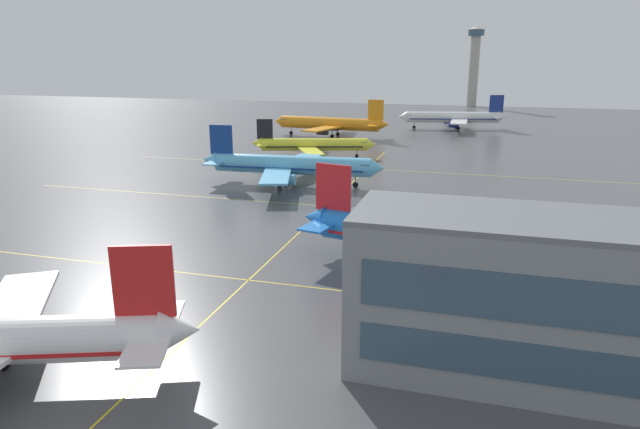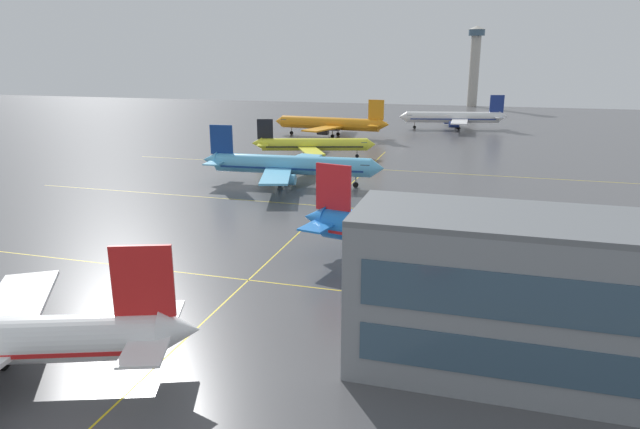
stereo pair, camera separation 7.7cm
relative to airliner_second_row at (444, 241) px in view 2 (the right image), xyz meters
name	(u,v)px [view 2 (the right image)]	position (x,y,z in m)	size (l,w,h in m)	color
airliner_second_row	(444,241)	(0.00, 0.00, 0.00)	(40.75, 34.61, 12.75)	blue
airliner_third_row	(290,165)	(-35.40, 43.36, -0.11)	(39.98, 34.39, 12.43)	#5BB7E5
airliner_far_left_stand	(313,145)	(-40.17, 76.21, -0.79)	(33.03, 28.18, 10.45)	yellow
airliner_far_right_stand	(331,124)	(-46.16, 117.41, 0.03)	(41.35, 35.52, 12.85)	orange
airliner_distant_taxiway	(454,117)	(-7.15, 150.19, -0.04)	(40.39, 34.32, 12.65)	white
taxiway_markings	(296,236)	(-22.90, 9.62, -4.35)	(125.89, 162.57, 0.01)	yellow
control_tower	(475,61)	(-3.23, 252.85, 19.59)	(8.82, 8.82, 41.64)	#ADA89E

